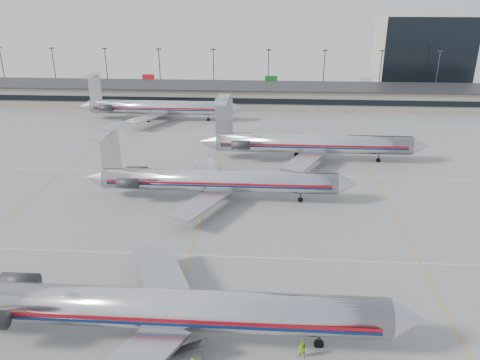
{
  "coord_description": "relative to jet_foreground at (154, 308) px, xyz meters",
  "views": [
    {
      "loc": [
        10.35,
        -43.28,
        32.56
      ],
      "look_at": [
        5.61,
        25.95,
        4.5
      ],
      "focal_mm": 35.0,
      "sensor_mm": 36.0,
      "label": 1
    }
  ],
  "objects": [
    {
      "name": "jet_foreground",
      "position": [
        0.0,
        0.0,
        0.0
      ],
      "size": [
        50.53,
        29.76,
        13.23
      ],
      "color": "silver",
      "rests_on": "ground"
    },
    {
      "name": "jet_third_row",
      "position": [
        18.57,
        55.17,
        -0.13
      ],
      "size": [
        46.64,
        28.69,
        12.75
      ],
      "color": "silver",
      "rests_on": "ground"
    },
    {
      "name": "jet_second_row",
      "position": [
        1.59,
        34.39,
        -0.39
      ],
      "size": [
        45.42,
        26.74,
        11.89
      ],
      "color": "silver",
      "rests_on": "ground"
    },
    {
      "name": "belt_loader",
      "position": [
        3.16,
        -2.75,
        -3.23
      ],
      "size": [
        4.37,
        1.83,
        2.25
      ],
      "rotation": [
        0.0,
        0.0,
        0.15
      ],
      "color": "gray",
      "rests_on": "ground"
    },
    {
      "name": "light_mast_row",
      "position": [
        0.59,
        118.28,
        4.74
      ],
      "size": [
        163.6,
        0.4,
        15.28
      ],
      "color": "#38383D",
      "rests_on": "ground"
    },
    {
      "name": "distant_building",
      "position": [
        62.59,
        134.28,
        8.66
      ],
      "size": [
        30.0,
        20.0,
        25.0
      ],
      "primitive_type": "cube",
      "color": "tan",
      "rests_on": "ground"
    },
    {
      "name": "jet_back_row",
      "position": [
        -19.99,
        85.44,
        -0.29
      ],
      "size": [
        44.69,
        27.49,
        12.22
      ],
      "color": "silver",
      "rests_on": "ground"
    },
    {
      "name": "terminal",
      "position": [
        0.59,
        104.26,
        -0.68
      ],
      "size": [
        162.0,
        17.0,
        6.25
      ],
      "color": "gray",
      "rests_on": "ground"
    },
    {
      "name": "apron_markings",
      "position": [
        0.59,
        16.28,
        -3.83
      ],
      "size": [
        160.0,
        0.15,
        0.02
      ],
      "primitive_type": "cube",
      "color": "silver",
      "rests_on": "ground"
    },
    {
      "name": "ramp_worker_far",
      "position": [
        14.5,
        -1.58,
        -2.91
      ],
      "size": [
        1.11,
        1.02,
        1.85
      ],
      "primitive_type": "imported",
      "rotation": [
        0.0,
        0.0,
        -0.44
      ],
      "color": "#92DA14",
      "rests_on": "ground"
    },
    {
      "name": "ground",
      "position": [
        0.59,
        6.28,
        -3.84
      ],
      "size": [
        260.0,
        260.0,
        0.0
      ],
      "primitive_type": "plane",
      "color": "gray",
      "rests_on": "ground"
    }
  ]
}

